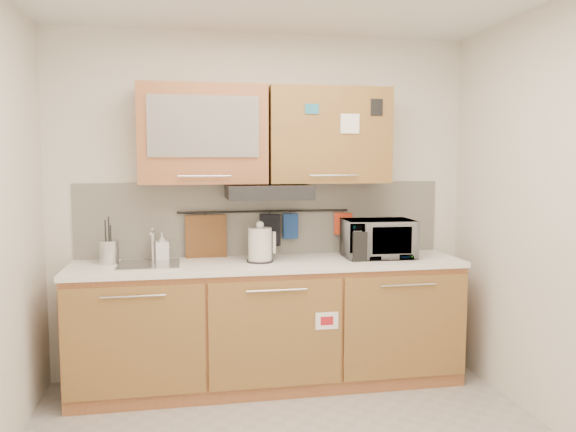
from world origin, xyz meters
name	(u,v)px	position (x,y,z in m)	size (l,w,h in m)	color
wall_back	(263,206)	(0.00, 1.50, 1.30)	(3.20, 3.20, 0.00)	silver
base_cabinet	(270,330)	(0.00, 1.19, 0.41)	(2.80, 0.64, 0.88)	#AF6A3E
countertop	(270,264)	(0.00, 1.19, 0.90)	(2.82, 0.62, 0.04)	white
backsplash	(264,219)	(0.00, 1.49, 1.20)	(2.80, 0.02, 0.56)	silver
upper_cabinets	(266,135)	(0.00, 1.32, 1.83)	(1.82, 0.37, 0.70)	#AF6A3E
range_hood	(268,192)	(0.00, 1.25, 1.42)	(0.60, 0.46, 0.10)	black
sink	(149,264)	(-0.85, 1.21, 0.92)	(0.42, 0.40, 0.26)	silver
utensil_rail	(264,211)	(0.00, 1.45, 1.26)	(0.02, 0.02, 1.30)	black
utensil_crock	(109,252)	(-1.13, 1.29, 1.01)	(0.16, 0.16, 0.33)	silver
kettle	(260,246)	(-0.07, 1.18, 1.04)	(0.22, 0.21, 0.30)	silver
toaster	(368,245)	(0.72, 1.13, 1.03)	(0.29, 0.18, 0.22)	black
microwave	(378,238)	(0.83, 1.21, 1.06)	(0.51, 0.35, 0.28)	#999999
soap_bottle	(162,246)	(-0.77, 1.36, 1.02)	(0.09, 0.10, 0.21)	#999999
cutting_board	(206,240)	(-0.44, 1.44, 1.05)	(0.31, 0.02, 0.38)	brown
oven_mitt	(291,226)	(0.20, 1.44, 1.14)	(0.12, 0.03, 0.19)	navy
dark_pouch	(270,230)	(0.04, 1.44, 1.12)	(0.15, 0.04, 0.24)	black
pot_holder	(343,224)	(0.62, 1.44, 1.15)	(0.14, 0.02, 0.17)	#B83318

